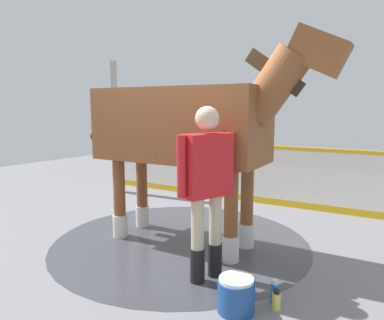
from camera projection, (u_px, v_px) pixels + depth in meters
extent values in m
cube|color=gray|center=(183.00, 240.00, 4.90)|extent=(16.00, 16.00, 0.02)
cylinder|color=#42444C|center=(181.00, 241.00, 4.81)|extent=(3.36, 3.36, 0.00)
cube|color=white|center=(247.00, 174.00, 6.81)|extent=(0.78, 5.91, 1.03)
cube|color=gold|center=(247.00, 146.00, 6.73)|extent=(0.81, 5.92, 0.06)
cube|color=gold|center=(246.00, 198.00, 6.87)|extent=(0.79, 5.91, 0.12)
cylinder|color=#B7B2A8|center=(115.00, 128.00, 7.48)|extent=(0.16, 0.16, 2.69)
cube|color=brown|center=(180.00, 124.00, 4.58)|extent=(1.17, 2.27, 0.91)
cylinder|color=brown|center=(247.00, 205.00, 4.55)|extent=(0.16, 0.16, 1.10)
cylinder|color=silver|center=(246.00, 235.00, 4.60)|extent=(0.20, 0.20, 0.31)
cylinder|color=brown|center=(231.00, 216.00, 4.11)|extent=(0.16, 0.16, 1.10)
cylinder|color=silver|center=(230.00, 249.00, 4.17)|extent=(0.20, 0.20, 0.31)
cylinder|color=brown|center=(142.00, 190.00, 5.35)|extent=(0.16, 0.16, 1.10)
cylinder|color=silver|center=(143.00, 216.00, 5.41)|extent=(0.20, 0.20, 0.31)
cylinder|color=brown|center=(119.00, 198.00, 4.92)|extent=(0.16, 0.16, 1.10)
cylinder|color=silver|center=(120.00, 226.00, 4.98)|extent=(0.20, 0.20, 0.31)
cylinder|color=brown|center=(274.00, 85.00, 3.93)|extent=(0.50, 0.83, 0.88)
cube|color=#382819|center=(275.00, 72.00, 3.91)|extent=(0.14, 0.68, 0.54)
cube|color=brown|center=(318.00, 51.00, 3.67)|extent=(0.36, 0.68, 0.56)
cylinder|color=#382819|center=(110.00, 129.00, 5.18)|extent=(0.20, 0.71, 0.35)
cylinder|color=black|center=(197.00, 265.00, 3.68)|extent=(0.15, 0.15, 0.36)
cylinder|color=#C6B793|center=(198.00, 223.00, 3.61)|extent=(0.13, 0.13, 0.53)
cylinder|color=black|center=(215.00, 260.00, 3.82)|extent=(0.15, 0.15, 0.36)
cylinder|color=#C6B793|center=(215.00, 219.00, 3.75)|extent=(0.13, 0.13, 0.53)
cube|color=red|center=(207.00, 165.00, 3.60)|extent=(0.56, 0.36, 0.63)
cylinder|color=red|center=(181.00, 167.00, 3.41)|extent=(0.09, 0.09, 0.60)
cylinder|color=red|center=(230.00, 161.00, 3.78)|extent=(0.09, 0.09, 0.60)
sphere|color=beige|center=(207.00, 118.00, 3.53)|extent=(0.24, 0.24, 0.24)
cylinder|color=#1E478C|center=(236.00, 296.00, 3.15)|extent=(0.33, 0.33, 0.28)
cylinder|color=white|center=(236.00, 279.00, 3.13)|extent=(0.30, 0.30, 0.03)
cylinder|color=#D8CC4C|center=(276.00, 302.00, 3.18)|extent=(0.08, 0.08, 0.16)
cylinder|color=black|center=(277.00, 291.00, 3.17)|extent=(0.05, 0.05, 0.03)
cylinder|color=blue|center=(275.00, 293.00, 3.30)|extent=(0.08, 0.08, 0.18)
cylinder|color=white|center=(275.00, 282.00, 3.28)|extent=(0.06, 0.06, 0.04)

